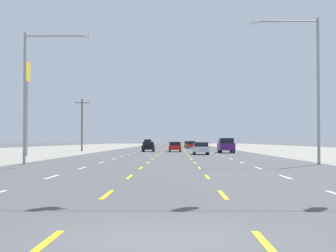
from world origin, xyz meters
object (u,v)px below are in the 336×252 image
at_px(hatchback_inner_right_distant_a, 188,144).
at_px(streetlight_left_row_0, 32,86).
at_px(sedan_inner_right_farther, 189,144).
at_px(suv_far_right_near, 226,145).
at_px(pole_sign_left_row_1, 27,86).
at_px(streetlight_right_row_0, 311,78).
at_px(hatchback_inner_right_far, 191,145).
at_px(sedan_inner_left_midfar, 149,147).
at_px(sedan_center_turn_mid, 175,147).
at_px(sedan_inner_right_nearest, 201,148).
at_px(suv_far_left_farthest, 148,143).

distance_m(hatchback_inner_right_distant_a, streetlight_left_row_0, 99.06).
xyz_separation_m(sedan_inner_right_farther, streetlight_left_row_0, (-13.11, -82.77, 4.65)).
xyz_separation_m(suv_far_right_near, pole_sign_left_row_1, (-22.80, -13.76, 6.48)).
bearing_deg(streetlight_right_row_0, hatchback_inner_right_far, 94.87).
relative_size(hatchback_inner_right_far, pole_sign_left_row_1, 0.38).
bearing_deg(hatchback_inner_right_far, hatchback_inner_right_distant_a, 90.37).
xyz_separation_m(sedan_inner_right_farther, hatchback_inner_right_distant_a, (-0.05, 15.32, 0.03)).
bearing_deg(sedan_inner_left_midfar, sedan_center_turn_mid, -16.98).
distance_m(sedan_center_turn_mid, sedan_inner_left_midfar, 4.15).
relative_size(hatchback_inner_right_distant_a, streetlight_right_row_0, 0.38).
xyz_separation_m(sedan_inner_left_midfar, hatchback_inner_right_distant_a, (7.17, 56.75, 0.03)).
relative_size(suv_far_right_near, streetlight_left_row_0, 0.53).
distance_m(hatchback_inner_right_far, hatchback_inner_right_distant_a, 27.18).
height_order(sedan_inner_right_nearest, sedan_inner_left_midfar, same).
relative_size(sedan_inner_right_nearest, pole_sign_left_row_1, 0.44).
bearing_deg(sedan_center_turn_mid, streetlight_right_row_0, -76.79).
distance_m(sedan_inner_left_midfar, streetlight_right_row_0, 43.76).
xyz_separation_m(sedan_inner_right_nearest, suv_far_right_near, (3.78, 8.27, 0.27)).
bearing_deg(suv_far_right_near, suv_far_left_farthest, 102.18).
height_order(streetlight_left_row_0, streetlight_right_row_0, streetlight_right_row_0).
bearing_deg(suv_far_right_near, hatchback_inner_right_distant_a, 93.21).
xyz_separation_m(sedan_inner_right_nearest, sedan_inner_left_midfar, (-7.03, 16.31, 0.00)).
bearing_deg(streetlight_right_row_0, sedan_inner_right_farther, 94.27).
relative_size(sedan_inner_right_nearest, sedan_inner_right_farther, 1.00).
bearing_deg(sedan_inner_right_nearest, hatchback_inner_right_far, 89.60).
bearing_deg(sedan_inner_left_midfar, suv_far_right_near, -36.63).
bearing_deg(suv_far_left_farthest, sedan_center_turn_mid, -82.97).
bearing_deg(sedan_inner_left_midfar, hatchback_inner_right_far, 76.04).
height_order(sedan_center_turn_mid, hatchback_inner_right_distant_a, hatchback_inner_right_distant_a).
xyz_separation_m(sedan_inner_left_midfar, sedan_inner_right_farther, (7.22, 41.42, 0.00)).
height_order(sedan_inner_left_midfar, suv_far_left_farthest, suv_far_left_farthest).
distance_m(sedan_center_turn_mid, hatchback_inner_right_distant_a, 58.05).
bearing_deg(sedan_inner_right_nearest, sedan_inner_right_farther, 89.81).
relative_size(sedan_inner_right_nearest, suv_far_left_farthest, 0.92).
height_order(suv_far_right_near, sedan_center_turn_mid, suv_far_right_near).
distance_m(hatchback_inner_right_far, streetlight_left_row_0, 72.28).
relative_size(sedan_center_turn_mid, hatchback_inner_right_far, 1.15).
relative_size(sedan_inner_left_midfar, streetlight_left_row_0, 0.49).
xyz_separation_m(sedan_inner_right_nearest, streetlight_left_row_0, (-12.92, -25.03, 4.65)).
xyz_separation_m(hatchback_inner_right_far, streetlight_right_row_0, (6.05, -70.91, 5.14)).
height_order(sedan_inner_left_midfar, streetlight_left_row_0, streetlight_left_row_0).
xyz_separation_m(suv_far_right_near, suv_far_left_farthest, (-13.99, 64.82, 0.00)).
height_order(hatchback_inner_right_far, streetlight_right_row_0, streetlight_right_row_0).
distance_m(hatchback_inner_right_far, pole_sign_left_row_1, 55.29).
bearing_deg(hatchback_inner_right_distant_a, sedan_inner_right_farther, -89.82).
bearing_deg(pole_sign_left_row_1, sedan_inner_right_farther, 73.10).
bearing_deg(sedan_inner_right_farther, sedan_inner_left_midfar, -99.89).
bearing_deg(sedan_inner_right_farther, streetlight_left_row_0, -99.00).
bearing_deg(sedan_inner_right_nearest, suv_far_left_farthest, 97.96).
relative_size(hatchback_inner_right_far, streetlight_right_row_0, 0.38).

